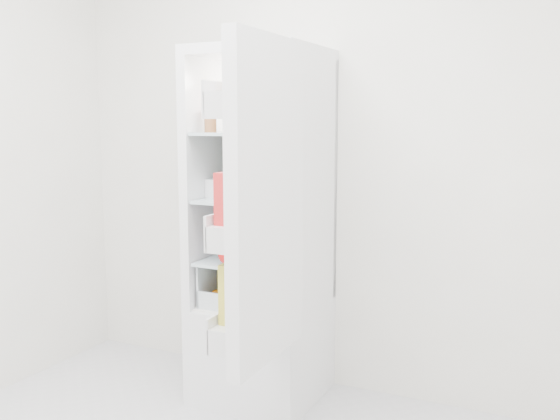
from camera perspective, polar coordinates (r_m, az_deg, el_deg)
The scene contains 21 objects.
room_walls at distance 2.03m, azimuth -12.72°, elevation 12.14°, with size 3.02×3.02×2.61m.
refrigerator at distance 3.28m, azimuth -1.35°, elevation -5.57°, with size 0.60×0.60×1.80m.
shelf_low at distance 3.21m, azimuth -1.86°, elevation -4.51°, with size 0.49×0.53×0.01m, color silver.
shelf_mid at distance 3.15m, azimuth -1.89°, elevation 1.00°, with size 0.49×0.53×0.01m, color silver.
shelf_top at distance 3.13m, azimuth -1.92°, elevation 7.00°, with size 0.49×0.53×0.01m, color silver.
crisper_left at distance 3.29m, azimuth -3.75°, elevation -6.50°, with size 0.23×0.46×0.22m, color silver, non-canonical shape.
crisper_right at distance 3.19m, azimuth 0.12°, elevation -7.00°, with size 0.23×0.46×0.22m, color silver, non-canonical shape.
condiment_jars at distance 3.05m, azimuth -3.62°, elevation 7.90°, with size 0.38×0.16×0.08m.
squeeze_bottle at distance 3.02m, azimuth 0.45°, elevation 8.62°, with size 0.05×0.05×0.16m, color white.
tub_white at distance 3.18m, azimuth -5.05°, elevation 2.01°, with size 0.14×0.14×0.09m, color white.
tub_cream at distance 3.07m, azimuth -2.36°, elevation 1.62°, with size 0.13×0.13×0.07m, color white.
tin_red at distance 2.92m, azimuth -1.95°, elevation 1.14°, with size 0.09×0.09×0.06m, color red.
foil_tray at distance 3.37m, azimuth -2.84°, elevation 1.96°, with size 0.18×0.14×0.05m, color #BCBCC0.
tub_green at distance 3.18m, azimuth -1.03°, elevation 1.87°, with size 0.09×0.13×0.07m, color #449646.
red_cabbage at distance 3.06m, azimuth 0.10°, elevation -3.26°, with size 0.18×0.18×0.18m, color #511F5B.
bell_pepper at distance 3.03m, azimuth -4.64°, elevation -4.03°, with size 0.11×0.11×0.11m, color red.
mushroom_bowl at distance 3.36m, azimuth -3.61°, elevation -3.18°, with size 0.16×0.16×0.07m, color #96BEE0.
salad_bag at distance 2.99m, azimuth -1.35°, elevation -4.24°, with size 0.11×0.11×0.11m, color beige.
citrus_pile at distance 3.28m, azimuth -3.91°, elevation -7.09°, with size 0.20×0.31×0.16m.
veg_pile at distance 3.19m, azimuth 0.18°, elevation -7.83°, with size 0.16×0.30×0.10m.
fridge_door at distance 2.50m, azimuth -1.76°, elevation 0.12°, with size 0.18×0.60×1.30m.
Camera 1 is at (1.25, -1.59, 1.44)m, focal length 40.00 mm.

